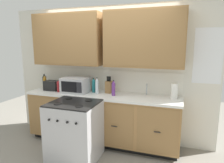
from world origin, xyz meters
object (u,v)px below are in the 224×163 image
(stove_range, at_px, (75,131))
(knife_block, at_px, (109,87))
(paper_towel_roll, at_px, (174,91))
(microwave, at_px, (76,85))
(bottle_dark, at_px, (45,81))
(bottle_teal, at_px, (94,85))
(bottle_clear, at_px, (97,86))
(bottle_amber, at_px, (45,82))
(toaster, at_px, (52,85))
(bottle_violet, at_px, (113,88))
(bottle_red, at_px, (59,86))

(stove_range, relative_size, knife_block, 3.06)
(paper_towel_roll, bearing_deg, microwave, -176.13)
(bottle_dark, distance_m, bottle_teal, 1.14)
(microwave, relative_size, bottle_teal, 1.76)
(microwave, height_order, bottle_clear, bottle_clear)
(microwave, relative_size, bottle_dark, 1.68)
(knife_block, distance_m, bottle_dark, 1.42)
(stove_range, bearing_deg, bottle_amber, 146.80)
(microwave, xyz_separation_m, bottle_dark, (-0.82, 0.18, -0.00))
(toaster, relative_size, bottle_amber, 1.00)
(microwave, bearing_deg, bottle_violet, 0.00)
(stove_range, bearing_deg, bottle_violet, 53.18)
(stove_range, xyz_separation_m, toaster, (-0.82, 0.61, 0.56))
(bottle_teal, bearing_deg, paper_towel_roll, 0.08)
(toaster, xyz_separation_m, bottle_amber, (-0.20, 0.06, 0.04))
(toaster, height_order, bottle_violet, bottle_violet)
(bottle_violet, distance_m, bottle_red, 1.07)
(bottle_amber, xyz_separation_m, bottle_clear, (1.14, -0.01, 0.01))
(bottle_amber, relative_size, bottle_clear, 0.94)
(bottle_dark, bearing_deg, bottle_red, -26.43)
(bottle_violet, height_order, bottle_teal, same)
(bottle_red, bearing_deg, knife_block, 14.19)
(knife_block, relative_size, bottle_clear, 1.04)
(knife_block, relative_size, bottle_dark, 1.08)
(bottle_teal, relative_size, bottle_red, 1.18)
(paper_towel_roll, relative_size, bottle_violet, 0.95)
(bottle_violet, height_order, bottle_red, bottle_violet)
(toaster, bearing_deg, bottle_clear, 2.61)
(bottle_clear, bearing_deg, stove_range, -100.27)
(bottle_amber, height_order, bottle_teal, bottle_amber)
(toaster, xyz_separation_m, bottle_clear, (0.94, 0.04, 0.05))
(knife_block, height_order, bottle_dark, knife_block)
(toaster, relative_size, knife_block, 0.90)
(bottle_teal, height_order, bottle_red, bottle_teal)
(toaster, bearing_deg, stove_range, -36.78)
(toaster, bearing_deg, knife_block, 7.90)
(stove_range, xyz_separation_m, bottle_amber, (-1.02, 0.67, 0.60))
(knife_block, distance_m, bottle_violet, 0.22)
(paper_towel_roll, height_order, bottle_clear, bottle_clear)
(stove_range, distance_m, bottle_teal, 0.94)
(paper_towel_roll, bearing_deg, bottle_teal, -179.92)
(toaster, bearing_deg, paper_towel_roll, 2.77)
(toaster, distance_m, bottle_red, 0.22)
(knife_block, bearing_deg, bottle_violet, -49.45)
(bottle_red, bearing_deg, microwave, 11.94)
(knife_block, xyz_separation_m, bottle_violet, (0.14, -0.17, 0.02))
(stove_range, relative_size, bottle_clear, 3.20)
(bottle_violet, bearing_deg, bottle_clear, 171.27)
(bottle_amber, bearing_deg, bottle_violet, -2.47)
(stove_range, relative_size, bottle_red, 4.12)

